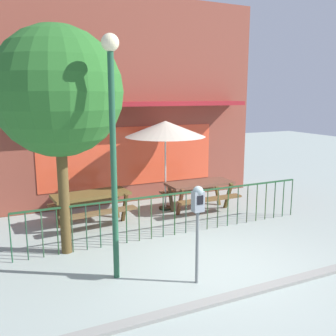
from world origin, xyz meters
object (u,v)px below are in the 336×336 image
at_px(picnic_table_left, 91,200).
at_px(patio_umbrella, 165,129).
at_px(parking_meter_near, 198,209).
at_px(street_tree, 58,93).
at_px(picnic_table_right, 200,188).
at_px(street_lamp, 112,125).

bearing_deg(picnic_table_left, patio_umbrella, 10.06).
xyz_separation_m(parking_meter_near, street_tree, (-1.76, 2.15, 1.84)).
bearing_deg(parking_meter_near, picnic_table_right, 59.93).
bearing_deg(street_lamp, picnic_table_right, 40.87).
height_order(picnic_table_left, street_lamp, street_lamp).
bearing_deg(patio_umbrella, parking_meter_near, -107.05).
distance_m(picnic_table_left, street_lamp, 3.47).
height_order(picnic_table_left, patio_umbrella, patio_umbrella).
relative_size(picnic_table_right, parking_meter_near, 1.09).
relative_size(parking_meter_near, street_tree, 0.38).
xyz_separation_m(picnic_table_left, patio_umbrella, (2.13, 0.38, 1.59)).
xyz_separation_m(picnic_table_right, street_tree, (-3.78, -1.34, 2.51)).
xyz_separation_m(parking_meter_near, street_lamp, (-1.16, 0.74, 1.33)).
xyz_separation_m(picnic_table_left, street_lamp, (-0.24, -2.83, 2.00)).
relative_size(street_tree, street_lamp, 1.08).
relative_size(picnic_table_right, street_lamp, 0.45).
height_order(patio_umbrella, parking_meter_near, patio_umbrella).
distance_m(picnic_table_left, street_tree, 3.00).
xyz_separation_m(picnic_table_right, parking_meter_near, (-2.03, -3.50, 0.67)).
bearing_deg(street_lamp, picnic_table_left, 85.15).
height_order(patio_umbrella, street_lamp, street_lamp).
relative_size(patio_umbrella, parking_meter_near, 1.46).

